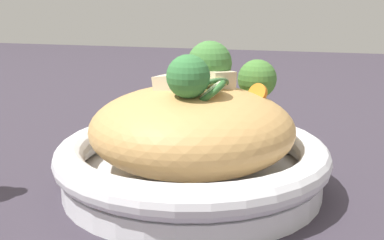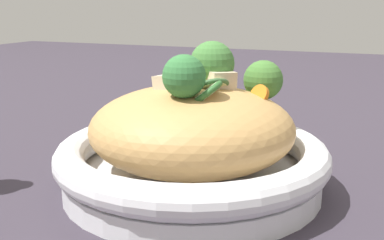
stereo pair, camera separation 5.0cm
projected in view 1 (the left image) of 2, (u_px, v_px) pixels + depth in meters
The scene contains 7 objects.
ground_plane at pixel (192, 188), 0.51m from camera, with size 3.00×3.00×0.00m, color #342D38.
serving_bowl at pixel (192, 163), 0.51m from camera, with size 0.29×0.29×0.05m.
noodle_heap at pixel (192, 128), 0.50m from camera, with size 0.21×0.21×0.10m.
broccoli_florets at pixel (222, 73), 0.50m from camera, with size 0.10×0.17×0.08m.
carrot_coins at pixel (203, 85), 0.53m from camera, with size 0.11×0.07×0.03m.
zucchini_slices at pixel (197, 86), 0.49m from camera, with size 0.09×0.09×0.03m.
chicken_chunks at pixel (200, 83), 0.49m from camera, with size 0.08×0.06×0.02m.
Camera 1 is at (-0.14, 0.46, 0.20)m, focal length 44.62 mm.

